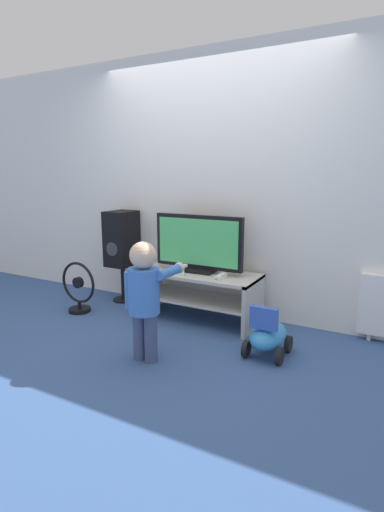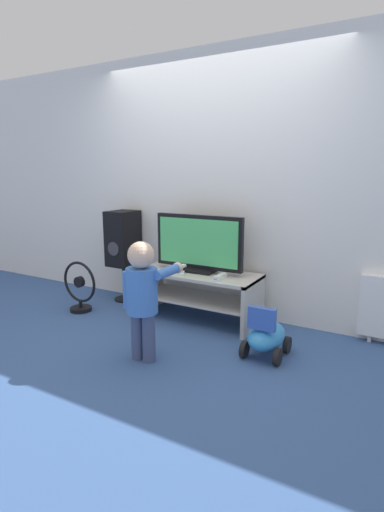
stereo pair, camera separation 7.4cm
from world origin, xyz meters
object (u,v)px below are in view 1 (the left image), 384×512
Objects in this scene: television at (198,244)px; ride_on_toy at (268,335)px; game_console at (221,277)px; child at (145,292)px; speaker_tower at (122,241)px; floor_fan at (79,290)px; remote_primary at (152,269)px; remote_secondary at (182,273)px.

ride_on_toy is (0.86, -0.46, -0.58)m from television.
game_console is 0.22× the size of child.
television is 1.01m from speaker_tower.
speaker_tower reaches higher than ride_on_toy.
floor_fan reaches higher than game_console.
floor_fan is at bearing -161.64° from remote_primary.
remote_primary is at bearing -177.47° from game_console.
ride_on_toy is (1.29, -0.28, -0.32)m from remote_primary.
remote_secondary is 1.04m from ride_on_toy.
ride_on_toy is at bearing 33.28° from child.
remote_primary is 0.14× the size of child.
television is 0.90× the size of speaker_tower.
remote_secondary is 0.83m from child.
ride_on_toy is (0.80, 0.52, -0.38)m from child.
remote_primary is (-0.73, -0.03, -0.01)m from game_console.
child reaches higher than remote_primary.
floor_fan is at bearing 155.77° from child.
television reaches higher than remote_primary.
game_console is 0.87m from child.
remote_secondary is at bearing -114.79° from television.
child is (0.07, -0.98, -0.20)m from television.
speaker_tower reaches higher than floor_fan.
speaker_tower is (-1.07, 1.08, 0.14)m from child.
remote_secondary is (-0.08, -0.17, -0.26)m from television.
floor_fan is at bearing -107.90° from speaker_tower.
speaker_tower is (-0.58, 0.27, 0.20)m from remote_primary.
television is at bearing 22.43° from remote_primary.
ride_on_toy is at bearing -0.96° from floor_fan.
remote_secondary is at bearing 100.10° from child.
remote_secondary is 0.29× the size of ride_on_toy.
game_console is at bearing 2.53° from remote_primary.
television is 1.14m from ride_on_toy.
floor_fan reaches higher than remote_primary.
game_console is at bearing 4.14° from remote_secondary.
ride_on_toy is at bearing -29.42° from game_console.
remote_primary is at bearing 167.64° from ride_on_toy.
floor_fan is (-0.75, -0.25, -0.25)m from remote_primary.
television is 6.96× the size of remote_secondary.
game_console is 0.38× the size of floor_fan.
remote_primary is 0.25× the size of floor_fan.
remote_primary is 0.35m from remote_secondary.
television is at bearing 65.21° from remote_secondary.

